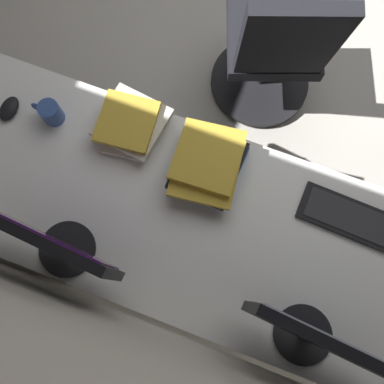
% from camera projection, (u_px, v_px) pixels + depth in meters
% --- Properties ---
extents(wall_back, '(5.08, 0.10, 2.60)m').
position_uv_depth(wall_back, '(139.00, 379.00, 0.84)').
color(wall_back, beige).
rests_on(wall_back, ground).
extents(desk, '(2.16, 0.73, 0.73)m').
position_uv_depth(desk, '(187.00, 222.00, 1.55)').
color(desk, white).
rests_on(desk, ground).
extents(drawer_pedestal, '(0.40, 0.51, 0.69)m').
position_uv_depth(drawer_pedestal, '(82.00, 200.00, 1.90)').
color(drawer_pedestal, white).
rests_on(drawer_pedestal, ground).
extents(monitor_primary, '(0.48, 0.20, 0.42)m').
position_uv_depth(monitor_primary, '(45.00, 240.00, 1.23)').
color(monitor_primary, black).
rests_on(monitor_primary, desk).
extents(monitor_secondary, '(0.47, 0.20, 0.43)m').
position_uv_depth(monitor_secondary, '(325.00, 342.00, 1.16)').
color(monitor_secondary, black).
rests_on(monitor_secondary, desk).
extents(keyboard_main, '(0.43, 0.16, 0.02)m').
position_uv_depth(keyboard_main, '(357.00, 221.00, 1.48)').
color(keyboard_main, black).
rests_on(keyboard_main, desk).
extents(mouse_main, '(0.06, 0.10, 0.03)m').
position_uv_depth(mouse_main, '(9.00, 109.00, 1.58)').
color(mouse_main, black).
rests_on(mouse_main, desk).
extents(book_stack_near, '(0.26, 0.27, 0.08)m').
position_uv_depth(book_stack_near, '(130.00, 125.00, 1.53)').
color(book_stack_near, beige).
rests_on(book_stack_near, desk).
extents(book_stack_far, '(0.26, 0.32, 0.11)m').
position_uv_depth(book_stack_far, '(208.00, 164.00, 1.49)').
color(book_stack_far, '#38669E').
rests_on(book_stack_far, desk).
extents(coffee_mug, '(0.12, 0.08, 0.09)m').
position_uv_depth(coffee_mug, '(50.00, 112.00, 1.54)').
color(coffee_mug, '#335193').
rests_on(coffee_mug, desk).
extents(office_chair, '(0.56, 0.61, 0.97)m').
position_uv_depth(office_chair, '(274.00, 52.00, 1.96)').
color(office_chair, black).
rests_on(office_chair, ground).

